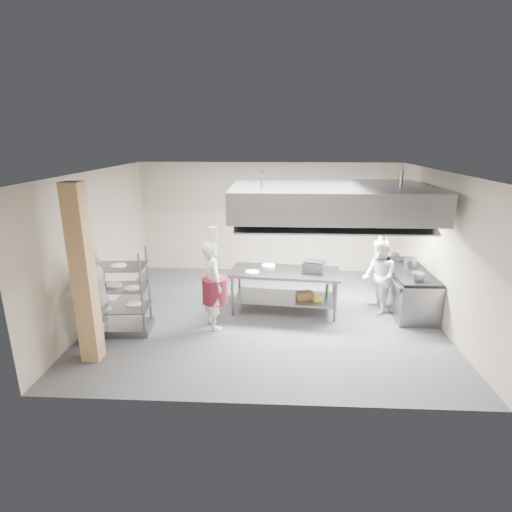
{
  "coord_description": "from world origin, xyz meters",
  "views": [
    {
      "loc": [
        0.19,
        -7.83,
        3.65
      ],
      "look_at": [
        -0.21,
        0.2,
        1.24
      ],
      "focal_mm": 28.0,
      "sensor_mm": 36.0,
      "label": 1
    }
  ],
  "objects_px": {
    "island": "(284,291)",
    "griddle": "(314,267)",
    "stockpot": "(410,263)",
    "pass_rack": "(119,292)",
    "chef_line": "(379,277)",
    "cooking_range": "(406,290)",
    "chef_head": "(213,285)",
    "chef_plating": "(97,297)"
  },
  "relations": [
    {
      "from": "island",
      "to": "griddle",
      "type": "relative_size",
      "value": 5.17
    },
    {
      "from": "stockpot",
      "to": "pass_rack",
      "type": "bearing_deg",
      "value": -165.04
    },
    {
      "from": "chef_line",
      "to": "griddle",
      "type": "distance_m",
      "value": 1.4
    },
    {
      "from": "island",
      "to": "stockpot",
      "type": "distance_m",
      "value": 2.82
    },
    {
      "from": "cooking_range",
      "to": "griddle",
      "type": "relative_size",
      "value": 4.5
    },
    {
      "from": "chef_head",
      "to": "pass_rack",
      "type": "bearing_deg",
      "value": 72.49
    },
    {
      "from": "cooking_range",
      "to": "stockpot",
      "type": "distance_m",
      "value": 0.6
    },
    {
      "from": "island",
      "to": "chef_head",
      "type": "height_order",
      "value": "chef_head"
    },
    {
      "from": "chef_line",
      "to": "chef_plating",
      "type": "height_order",
      "value": "chef_plating"
    },
    {
      "from": "pass_rack",
      "to": "griddle",
      "type": "height_order",
      "value": "pass_rack"
    },
    {
      "from": "griddle",
      "to": "stockpot",
      "type": "height_order",
      "value": "griddle"
    },
    {
      "from": "island",
      "to": "chef_head",
      "type": "xyz_separation_m",
      "value": [
        -1.42,
        -0.85,
        0.43
      ]
    },
    {
      "from": "chef_line",
      "to": "chef_plating",
      "type": "bearing_deg",
      "value": -81.22
    },
    {
      "from": "island",
      "to": "chef_line",
      "type": "height_order",
      "value": "chef_line"
    },
    {
      "from": "pass_rack",
      "to": "chef_line",
      "type": "xyz_separation_m",
      "value": [
        5.16,
        1.2,
        -0.03
      ]
    },
    {
      "from": "pass_rack",
      "to": "chef_line",
      "type": "relative_size",
      "value": 1.04
    },
    {
      "from": "cooking_range",
      "to": "stockpot",
      "type": "xyz_separation_m",
      "value": [
        0.06,
        0.15,
        0.57
      ]
    },
    {
      "from": "chef_line",
      "to": "chef_plating",
      "type": "distance_m",
      "value": 5.63
    },
    {
      "from": "cooking_range",
      "to": "griddle",
      "type": "bearing_deg",
      "value": -171.7
    },
    {
      "from": "chef_plating",
      "to": "griddle",
      "type": "relative_size",
      "value": 4.01
    },
    {
      "from": "cooking_range",
      "to": "pass_rack",
      "type": "bearing_deg",
      "value": -166.29
    },
    {
      "from": "chef_head",
      "to": "chef_line",
      "type": "xyz_separation_m",
      "value": [
        3.41,
        0.9,
        -0.09
      ]
    },
    {
      "from": "island",
      "to": "chef_line",
      "type": "bearing_deg",
      "value": 6.92
    },
    {
      "from": "chef_line",
      "to": "stockpot",
      "type": "bearing_deg",
      "value": 109.11
    },
    {
      "from": "stockpot",
      "to": "griddle",
      "type": "bearing_deg",
      "value": -167.97
    },
    {
      "from": "island",
      "to": "chef_line",
      "type": "distance_m",
      "value": 2.02
    },
    {
      "from": "cooking_range",
      "to": "griddle",
      "type": "xyz_separation_m",
      "value": [
        -2.07,
        -0.3,
        0.6
      ]
    },
    {
      "from": "pass_rack",
      "to": "cooking_range",
      "type": "distance_m",
      "value": 6.03
    },
    {
      "from": "island",
      "to": "cooking_range",
      "type": "height_order",
      "value": "island"
    },
    {
      "from": "stockpot",
      "to": "chef_line",
      "type": "bearing_deg",
      "value": -153.06
    },
    {
      "from": "pass_rack",
      "to": "stockpot",
      "type": "distance_m",
      "value": 6.11
    },
    {
      "from": "pass_rack",
      "to": "griddle",
      "type": "distance_m",
      "value": 3.94
    },
    {
      "from": "cooking_range",
      "to": "griddle",
      "type": "distance_m",
      "value": 2.17
    },
    {
      "from": "cooking_range",
      "to": "stockpot",
      "type": "height_order",
      "value": "stockpot"
    },
    {
      "from": "island",
      "to": "pass_rack",
      "type": "height_order",
      "value": "pass_rack"
    },
    {
      "from": "griddle",
      "to": "chef_line",
      "type": "bearing_deg",
      "value": 19.28
    },
    {
      "from": "island",
      "to": "chef_plating",
      "type": "relative_size",
      "value": 1.29
    },
    {
      "from": "pass_rack",
      "to": "chef_plating",
      "type": "xyz_separation_m",
      "value": [
        -0.24,
        -0.41,
        0.06
      ]
    },
    {
      "from": "chef_line",
      "to": "stockpot",
      "type": "relative_size",
      "value": 5.93
    },
    {
      "from": "pass_rack",
      "to": "chef_head",
      "type": "height_order",
      "value": "chef_head"
    },
    {
      "from": "cooking_range",
      "to": "chef_line",
      "type": "bearing_deg",
      "value": -161.66
    },
    {
      "from": "island",
      "to": "pass_rack",
      "type": "bearing_deg",
      "value": -154.2
    }
  ]
}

